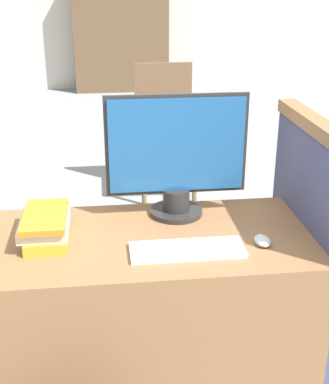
# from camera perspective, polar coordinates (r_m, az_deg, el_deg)

# --- Properties ---
(desk) EXTENTS (1.23, 0.61, 0.72)m
(desk) POSITION_cam_1_polar(r_m,az_deg,el_deg) (2.15, -2.08, -13.46)
(desk) COLOR #8C603D
(desk) RESTS_ON ground_plane
(carrel_divider) EXTENTS (0.07, 0.71, 1.13)m
(carrel_divider) POSITION_cam_1_polar(r_m,az_deg,el_deg) (2.21, 14.63, -6.66)
(carrel_divider) COLOR #474C70
(carrel_divider) RESTS_ON ground_plane
(monitor) EXTENTS (0.55, 0.21, 0.48)m
(monitor) POSITION_cam_1_polar(r_m,az_deg,el_deg) (2.05, 1.29, 3.73)
(monitor) COLOR #282828
(monitor) RESTS_ON desk
(keyboard) EXTENTS (0.40, 0.14, 0.02)m
(keyboard) POSITION_cam_1_polar(r_m,az_deg,el_deg) (1.86, 2.43, -6.18)
(keyboard) COLOR white
(keyboard) RESTS_ON desk
(mouse) EXTENTS (0.05, 0.09, 0.03)m
(mouse) POSITION_cam_1_polar(r_m,az_deg,el_deg) (1.93, 10.41, -5.13)
(mouse) COLOR silver
(mouse) RESTS_ON desk
(book_stack) EXTENTS (0.17, 0.28, 0.10)m
(book_stack) POSITION_cam_1_polar(r_m,az_deg,el_deg) (1.96, -12.56, -3.68)
(book_stack) COLOR gold
(book_stack) RESTS_ON desk
(far_chair) EXTENTS (0.44, 0.44, 0.99)m
(far_chair) POSITION_cam_1_polar(r_m,az_deg,el_deg) (4.12, 0.05, 7.22)
(far_chair) COLOR brown
(far_chair) RESTS_ON ground_plane
(bookshelf_far) EXTENTS (1.34, 0.32, 1.66)m
(bookshelf_far) POSITION_cam_1_polar(r_m,az_deg,el_deg) (7.95, -4.66, 16.62)
(bookshelf_far) COLOR brown
(bookshelf_far) RESTS_ON ground_plane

